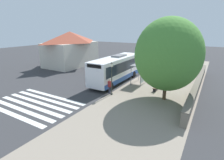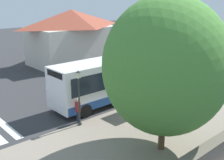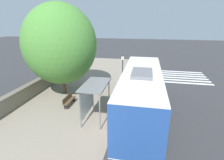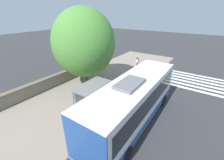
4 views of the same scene
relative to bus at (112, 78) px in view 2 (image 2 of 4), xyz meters
The scene contains 10 objects.
ground_plane 3.26m from the bus, 128.64° to the right, with size 120.00×120.00×0.00m, color #353538.
sidewalk_plaza 6.76m from the bus, 161.46° to the right, with size 9.00×44.00×0.02m.
background_building 14.41m from the bus, 21.49° to the right, with size 6.96×10.59×6.65m.
bus is the anchor object (origin of this frame).
bus_shelter 3.42m from the bus, 164.76° to the right, with size 1.63×3.07×2.68m.
pedestrian 4.88m from the bus, 109.92° to the left, with size 0.34×0.23×1.73m.
bench 6.16m from the bus, behind, with size 0.40×1.78×0.88m.
street_lamp_near 5.05m from the bus, 113.30° to the left, with size 0.28×0.28×3.75m.
shade_tree 8.56m from the bus, 158.19° to the left, with size 6.57×6.57×8.38m.
parked_car_behind_bus 9.51m from the bus, 91.85° to the right, with size 1.98×4.04×1.87m.
Camera 2 is at (-14.42, 16.41, 8.22)m, focal length 45.00 mm.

